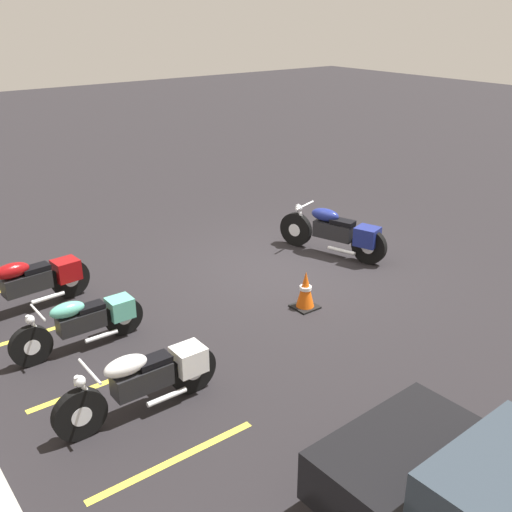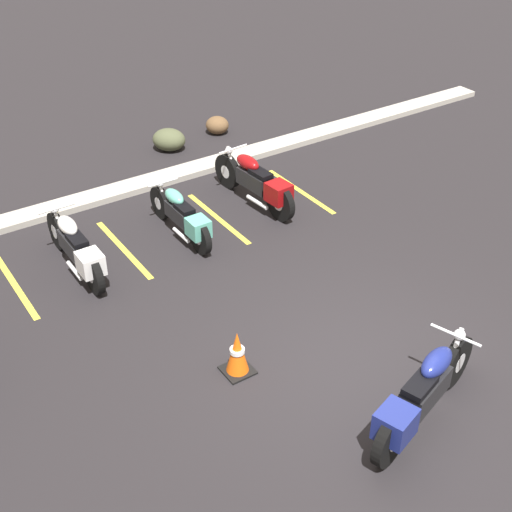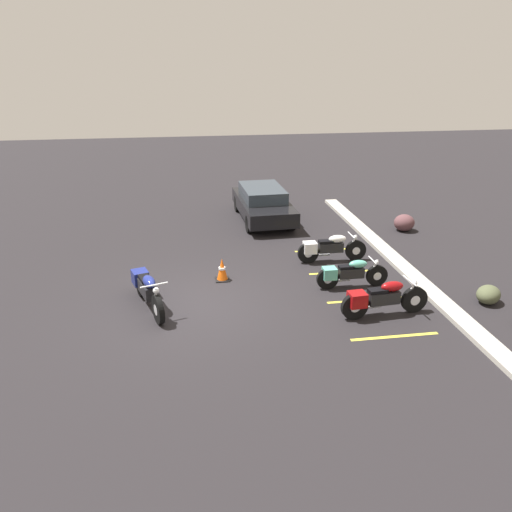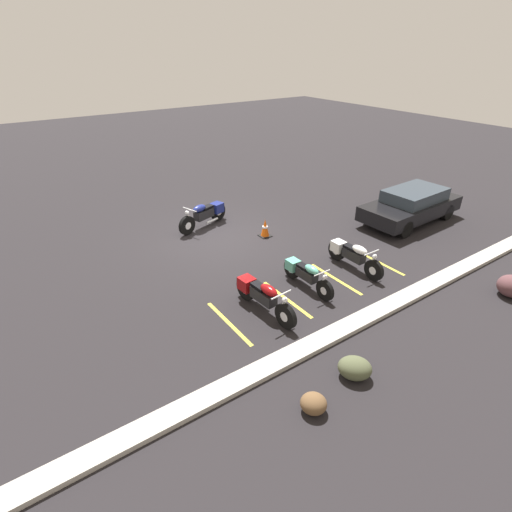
{
  "view_description": "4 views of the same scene",
  "coord_description": "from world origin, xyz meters",
  "px_view_note": "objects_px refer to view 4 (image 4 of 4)",
  "views": [
    {
      "loc": [
        -8.08,
        7.01,
        4.72
      ],
      "look_at": [
        -0.55,
        1.28,
        0.74
      ],
      "focal_mm": 42.0,
      "sensor_mm": 36.0,
      "label": 1
    },
    {
      "loc": [
        -5.17,
        -5.18,
        6.61
      ],
      "look_at": [
        -0.24,
        2.25,
        0.69
      ],
      "focal_mm": 50.0,
      "sensor_mm": 36.0,
      "label": 2
    },
    {
      "loc": [
        11.65,
        -0.14,
        5.94
      ],
      "look_at": [
        -0.81,
        1.79,
        0.93
      ],
      "focal_mm": 35.0,
      "sensor_mm": 36.0,
      "label": 3
    },
    {
      "loc": [
        6.34,
        11.56,
        6.31
      ],
      "look_at": [
        0.15,
        2.61,
        0.41
      ],
      "focal_mm": 28.0,
      "sensor_mm": 36.0,
      "label": 4
    }
  ],
  "objects_px": {
    "parked_bike_0": "(352,255)",
    "car_black": "(411,205)",
    "landscape_rock_2": "(355,368)",
    "landscape_rock_1": "(512,286)",
    "motorcycle_navy_featured": "(205,214)",
    "parked_bike_1": "(305,274)",
    "traffic_cone": "(265,228)",
    "landscape_rock_0": "(314,404)",
    "parked_bike_2": "(262,295)"
  },
  "relations": [
    {
      "from": "parked_bike_2",
      "to": "landscape_rock_2",
      "type": "bearing_deg",
      "value": -0.13
    },
    {
      "from": "car_black",
      "to": "parked_bike_0",
      "type": "bearing_deg",
      "value": 13.62
    },
    {
      "from": "parked_bike_0",
      "to": "traffic_cone",
      "type": "relative_size",
      "value": 3.31
    },
    {
      "from": "landscape_rock_1",
      "to": "landscape_rock_2",
      "type": "height_order",
      "value": "landscape_rock_1"
    },
    {
      "from": "car_black",
      "to": "traffic_cone",
      "type": "height_order",
      "value": "car_black"
    },
    {
      "from": "landscape_rock_0",
      "to": "parked_bike_1",
      "type": "bearing_deg",
      "value": -128.76
    },
    {
      "from": "parked_bike_0",
      "to": "car_black",
      "type": "xyz_separation_m",
      "value": [
        -4.62,
        -1.3,
        0.22
      ]
    },
    {
      "from": "parked_bike_1",
      "to": "motorcycle_navy_featured",
      "type": "bearing_deg",
      "value": -177.1
    },
    {
      "from": "motorcycle_navy_featured",
      "to": "parked_bike_1",
      "type": "relative_size",
      "value": 1.14
    },
    {
      "from": "motorcycle_navy_featured",
      "to": "car_black",
      "type": "distance_m",
      "value": 7.99
    },
    {
      "from": "landscape_rock_0",
      "to": "parked_bike_2",
      "type": "bearing_deg",
      "value": -108.49
    },
    {
      "from": "parked_bike_2",
      "to": "landscape_rock_0",
      "type": "height_order",
      "value": "parked_bike_2"
    },
    {
      "from": "parked_bike_1",
      "to": "car_black",
      "type": "relative_size",
      "value": 0.46
    },
    {
      "from": "landscape_rock_2",
      "to": "landscape_rock_1",
      "type": "bearing_deg",
      "value": 176.79
    },
    {
      "from": "parked_bike_0",
      "to": "landscape_rock_1",
      "type": "bearing_deg",
      "value": 34.63
    },
    {
      "from": "parked_bike_1",
      "to": "traffic_cone",
      "type": "relative_size",
      "value": 3.06
    },
    {
      "from": "motorcycle_navy_featured",
      "to": "parked_bike_2",
      "type": "relative_size",
      "value": 1.02
    },
    {
      "from": "parked_bike_0",
      "to": "landscape_rock_2",
      "type": "xyz_separation_m",
      "value": [
        3.38,
        3.29,
        -0.22
      ]
    },
    {
      "from": "landscape_rock_0",
      "to": "landscape_rock_1",
      "type": "height_order",
      "value": "landscape_rock_1"
    },
    {
      "from": "parked_bike_0",
      "to": "parked_bike_2",
      "type": "height_order",
      "value": "parked_bike_2"
    },
    {
      "from": "parked_bike_0",
      "to": "landscape_rock_2",
      "type": "bearing_deg",
      "value": -45.67
    },
    {
      "from": "parked_bike_1",
      "to": "landscape_rock_2",
      "type": "height_order",
      "value": "parked_bike_1"
    },
    {
      "from": "landscape_rock_1",
      "to": "traffic_cone",
      "type": "relative_size",
      "value": 1.13
    },
    {
      "from": "landscape_rock_0",
      "to": "parked_bike_0",
      "type": "bearing_deg",
      "value": -143.52
    },
    {
      "from": "landscape_rock_1",
      "to": "traffic_cone",
      "type": "distance_m",
      "value": 7.79
    },
    {
      "from": "parked_bike_1",
      "to": "parked_bike_0",
      "type": "bearing_deg",
      "value": 89.98
    },
    {
      "from": "motorcycle_navy_featured",
      "to": "parked_bike_1",
      "type": "bearing_deg",
      "value": 75.44
    },
    {
      "from": "parked_bike_1",
      "to": "landscape_rock_0",
      "type": "distance_m",
      "value": 4.45
    },
    {
      "from": "parked_bike_0",
      "to": "landscape_rock_2",
      "type": "height_order",
      "value": "parked_bike_0"
    },
    {
      "from": "parked_bike_1",
      "to": "landscape_rock_0",
      "type": "relative_size",
      "value": 3.91
    },
    {
      "from": "parked_bike_2",
      "to": "landscape_rock_2",
      "type": "relative_size",
      "value": 3.19
    },
    {
      "from": "motorcycle_navy_featured",
      "to": "parked_bike_2",
      "type": "bearing_deg",
      "value": 58.43
    },
    {
      "from": "motorcycle_navy_featured",
      "to": "parked_bike_0",
      "type": "xyz_separation_m",
      "value": [
        -2.22,
        5.43,
        -0.04
      ]
    },
    {
      "from": "parked_bike_2",
      "to": "landscape_rock_0",
      "type": "xyz_separation_m",
      "value": [
        1.08,
        3.23,
        -0.28
      ]
    },
    {
      "from": "car_black",
      "to": "landscape_rock_2",
      "type": "xyz_separation_m",
      "value": [
        8.0,
        4.59,
        -0.44
      ]
    },
    {
      "from": "motorcycle_navy_featured",
      "to": "car_black",
      "type": "relative_size",
      "value": 0.53
    },
    {
      "from": "car_black",
      "to": "parked_bike_2",
      "type": "bearing_deg",
      "value": 8.52
    },
    {
      "from": "parked_bike_2",
      "to": "landscape_rock_2",
      "type": "height_order",
      "value": "parked_bike_2"
    },
    {
      "from": "parked_bike_2",
      "to": "landscape_rock_0",
      "type": "distance_m",
      "value": 3.41
    },
    {
      "from": "landscape_rock_0",
      "to": "landscape_rock_1",
      "type": "distance_m",
      "value": 7.19
    },
    {
      "from": "parked_bike_1",
      "to": "car_black",
      "type": "height_order",
      "value": "car_black"
    },
    {
      "from": "parked_bike_2",
      "to": "traffic_cone",
      "type": "distance_m",
      "value": 4.56
    },
    {
      "from": "landscape_rock_0",
      "to": "landscape_rock_1",
      "type": "bearing_deg",
      "value": 178.8
    },
    {
      "from": "motorcycle_navy_featured",
      "to": "landscape_rock_0",
      "type": "relative_size",
      "value": 4.47
    },
    {
      "from": "parked_bike_0",
      "to": "landscape_rock_1",
      "type": "xyz_separation_m",
      "value": [
        -2.49,
        3.62,
        -0.15
      ]
    },
    {
      "from": "parked_bike_0",
      "to": "traffic_cone",
      "type": "xyz_separation_m",
      "value": [
        0.88,
        -3.4,
        -0.15
      ]
    },
    {
      "from": "landscape_rock_0",
      "to": "landscape_rock_1",
      "type": "xyz_separation_m",
      "value": [
        -7.19,
        0.15,
        0.11
      ]
    },
    {
      "from": "parked_bike_0",
      "to": "landscape_rock_0",
      "type": "relative_size",
      "value": 4.22
    },
    {
      "from": "motorcycle_navy_featured",
      "to": "parked_bike_1",
      "type": "distance_m",
      "value": 5.45
    },
    {
      "from": "motorcycle_navy_featured",
      "to": "traffic_cone",
      "type": "distance_m",
      "value": 2.44
    }
  ]
}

